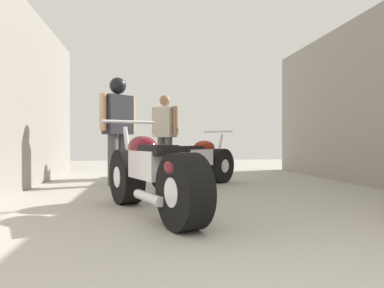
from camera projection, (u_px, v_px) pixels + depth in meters
ground_plane at (215, 198)px, 4.50m from camera, size 18.40×18.40×0.00m
motorcycle_maroon_cruiser at (152, 175)px, 3.41m from camera, size 0.98×1.97×0.95m
motorcycle_black_naked at (195, 163)px, 5.57m from camera, size 1.51×1.48×0.90m
mechanic_in_blue at (165, 131)px, 7.16m from camera, size 0.54×0.53×1.64m
mechanic_with_helmet at (118, 121)px, 5.77m from camera, size 0.59×0.53×1.74m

